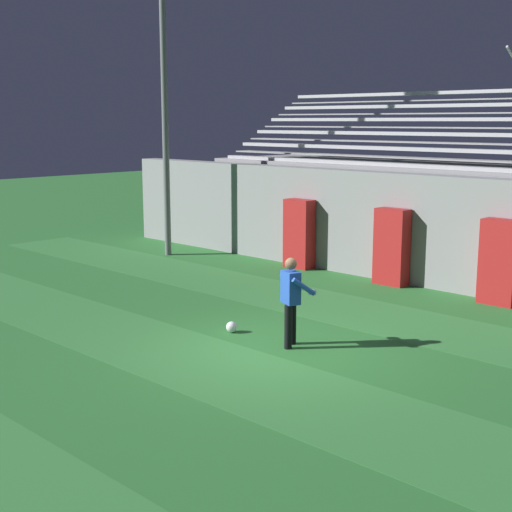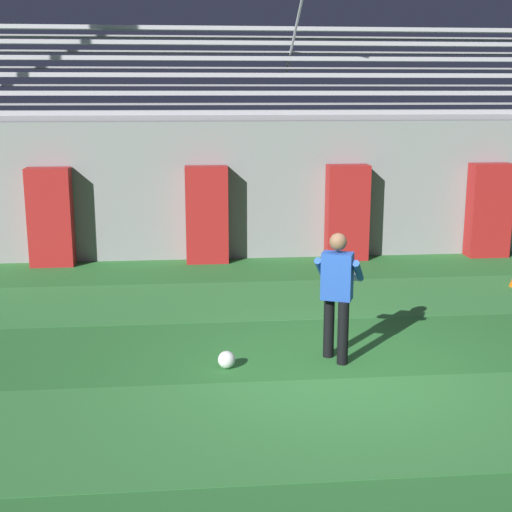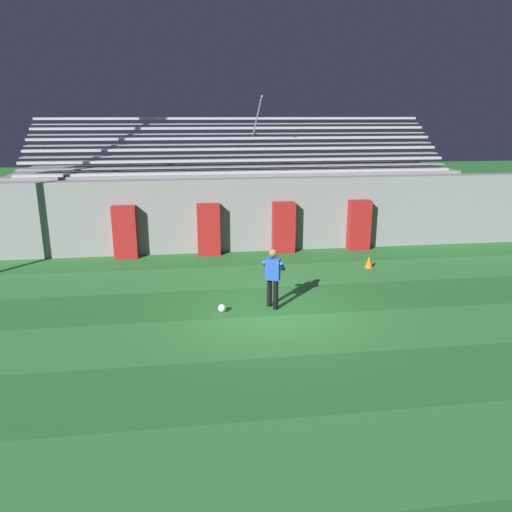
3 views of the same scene
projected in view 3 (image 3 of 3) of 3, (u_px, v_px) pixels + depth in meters
ground_plane at (272, 312)px, 13.50m from camera, size 80.00×80.00×0.00m
turf_stripe_near at (336, 458)px, 7.79m from camera, size 28.00×2.29×0.01m
turf_stripe_mid at (282, 334)px, 12.15m from camera, size 28.00×2.29×0.01m
turf_stripe_far at (257, 276)px, 16.51m from camera, size 28.00×2.29×0.01m
back_wall at (245, 215)px, 19.30m from camera, size 24.00×0.60×2.80m
padding_pillar_gate_left at (209, 230)px, 18.71m from camera, size 0.85×0.44×1.94m
padding_pillar_gate_right at (284, 227)px, 19.08m from camera, size 0.85×0.44×1.94m
padding_pillar_far_left at (125, 232)px, 18.31m from camera, size 0.85×0.44×1.94m
padding_pillar_far_right at (359, 225)px, 19.47m from camera, size 0.85×0.44×1.94m
bleacher_stand at (238, 200)px, 21.84m from camera, size 18.00×4.75×5.83m
goalkeeper at (273, 275)px, 13.59m from camera, size 0.71×0.69×1.67m
soccer_ball at (222, 308)px, 13.49m from camera, size 0.22×0.22×0.22m
traffic_cone at (369, 262)px, 17.34m from camera, size 0.30×0.30×0.42m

